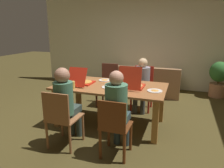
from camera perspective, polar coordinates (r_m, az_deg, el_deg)
The scene contains 19 objects.
ground_plane at distance 4.05m, azimuth -0.47°, elevation -10.76°, with size 20.00×20.00×0.00m, color #483D1C.
back_wall at distance 6.43m, azimuth 8.31°, elevation 12.37°, with size 6.50×0.12×2.95m, color beige.
dining_table at distance 3.81m, azimuth -0.49°, elevation -2.00°, with size 2.00×1.06×0.76m.
chair_0 at distance 2.88m, azimuth 0.62°, elevation -11.56°, with size 0.40×0.40×0.87m.
person_0 at distance 2.89m, azimuth 1.46°, elevation -6.20°, with size 0.31×0.49×1.23m.
chair_1 at distance 4.69m, azimuth 8.44°, elevation -0.52°, with size 0.44×0.44×0.95m.
person_1 at distance 4.51m, azimuth 8.16°, elevation 1.01°, with size 0.33×0.49×1.15m.
chair_2 at distance 3.18m, azimuth -13.84°, elevation -8.60°, with size 0.44×0.46×0.90m.
person_2 at distance 3.23m, azimuth -12.53°, elevation -4.29°, with size 0.29×0.50×1.22m.
chair_3 at distance 4.90m, azimuth -1.02°, elevation 0.22°, with size 0.43×0.46×0.96m.
pizza_box_0 at distance 3.91m, azimuth -8.13°, elevation 0.71°, with size 0.35×0.51×0.34m.
pizza_box_1 at distance 3.65m, azimuth 5.59°, elevation -0.17°, with size 0.39×0.48×0.41m.
plate_0 at distance 3.65m, azimuth -0.92°, elevation -0.87°, with size 0.25×0.25×0.01m.
plate_1 at distance 3.51m, azimuth 11.65°, elevation -1.79°, with size 0.25×0.25×0.03m.
plate_2 at distance 4.14m, azimuth -2.05°, elevation 1.11°, with size 0.24×0.24×0.03m.
drinking_glass_0 at distance 4.10m, azimuth 3.80°, elevation 1.75°, with size 0.07×0.07×0.13m, color #B0492A.
drinking_glass_1 at distance 3.61m, azimuth -10.68°, elevation -0.30°, with size 0.07×0.07×0.13m, color #E0BF5A.
couch at distance 5.83m, azimuth 9.25°, elevation 0.21°, with size 1.82×0.82×0.79m.
potted_plant at distance 6.09m, azimuth 27.21°, elevation 1.56°, with size 0.48×0.48×0.94m.
Camera 1 is at (1.22, -3.43, 1.77)m, focal length 33.31 mm.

